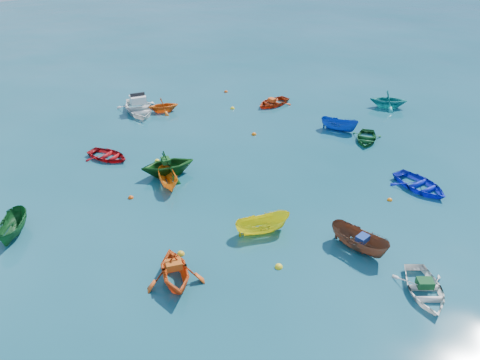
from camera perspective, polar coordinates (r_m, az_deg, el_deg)
ground at (r=24.69m, az=7.37°, el=-5.35°), size 160.00×160.00×0.00m
dinghy_white_near at (r=22.04m, az=21.47°, el=-12.72°), size 3.67×3.80×0.64m
sampan_brown_mid at (r=23.52m, az=14.18°, el=-8.20°), size 1.46×3.22×1.21m
dinghy_blue_se at (r=29.42m, az=21.02°, el=-0.98°), size 2.88×3.73×0.71m
dinghy_orange_w at (r=21.28m, az=-7.85°, el=-12.24°), size 3.53×3.76×1.58m
sampan_yellow_mid at (r=23.93m, az=2.73°, el=-6.39°), size 3.07×2.10×1.11m
dinghy_green_e at (r=34.41m, az=15.09°, el=4.67°), size 3.54×3.31×0.60m
dinghy_cyan_se at (r=40.93m, az=17.52°, el=8.44°), size 3.83×3.87×1.54m
sampan_orange_n at (r=28.06m, az=-8.65°, el=-0.69°), size 1.79×2.79×1.01m
dinghy_green_n at (r=29.21m, az=-8.69°, el=0.64°), size 3.91×3.61×1.71m
dinghy_red_ne at (r=39.69m, az=4.00°, el=9.12°), size 3.25×2.41×0.65m
sampan_blue_far at (r=35.58m, az=11.92°, el=5.94°), size 2.12×2.94×1.07m
dinghy_red_far at (r=32.00m, az=-15.75°, el=2.56°), size 3.14×3.58×0.62m
dinghy_orange_far at (r=38.70m, az=-9.29°, el=8.23°), size 3.02×2.85×1.27m
sampan_green_far at (r=26.30m, az=-25.76°, el=-6.08°), size 2.58×3.00×1.12m
motorboat_white at (r=38.97m, az=-12.16°, el=8.10°), size 4.34×5.18×1.52m
tarp_green_a at (r=21.80m, az=21.62°, el=-11.60°), size 0.84×0.82×0.32m
tarp_blue_a at (r=23.02m, az=14.72°, el=-6.89°), size 0.64×0.51×0.29m
tarp_orange_a at (r=20.69m, az=-8.06°, el=-10.19°), size 0.83×0.74×0.33m
tarp_green_b at (r=28.71m, az=-9.04°, el=2.35°), size 0.65×0.76×0.31m
tarp_orange_b at (r=39.45m, az=3.92°, el=9.72°), size 0.47×0.61×0.28m
buoy_ye_a at (r=21.89m, az=4.74°, el=-10.56°), size 0.37×0.37×0.37m
buoy_or_b at (r=27.70m, az=17.77°, el=-2.37°), size 0.29×0.29×0.29m
buoy_ye_b at (r=22.70m, az=-7.23°, el=-8.99°), size 0.37×0.37×0.37m
buoy_or_c at (r=27.29m, az=-13.16°, el=-2.16°), size 0.31×0.31×0.31m
buoy_ye_c at (r=24.52m, az=-0.08°, el=-5.34°), size 0.36×0.36×0.36m
buoy_or_d at (r=34.13m, az=1.71°, el=5.54°), size 0.36×0.36×0.36m
buoy_ye_d at (r=30.89m, az=-10.06°, el=2.25°), size 0.34×0.34×0.34m
buoy_or_e at (r=42.54m, az=-1.73°, el=10.65°), size 0.34×0.34×0.34m
buoy_ye_e at (r=38.79m, az=-0.93°, el=8.68°), size 0.36×0.36×0.36m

